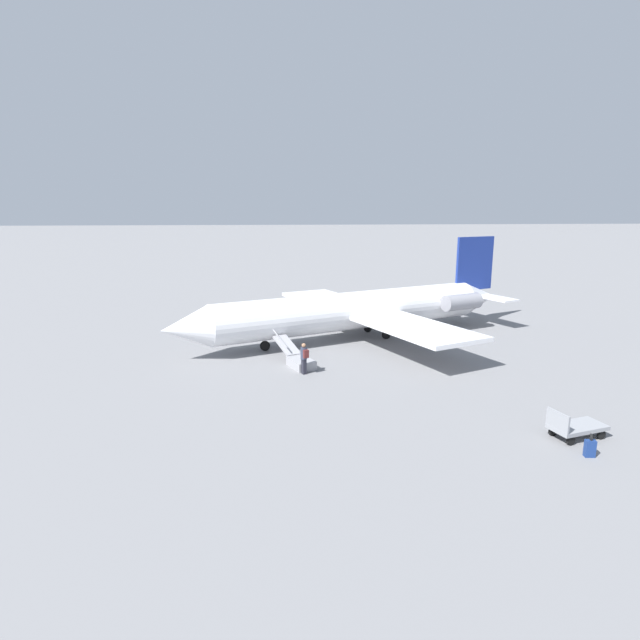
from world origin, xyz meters
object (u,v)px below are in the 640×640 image
airplane_main (364,309)px  passenger (304,356)px  suitcase (590,448)px  boarding_stairs (298,359)px  luggage_cart (575,427)px

airplane_main → passenger: 9.14m
airplane_main → suitcase: size_ratio=29.07×
boarding_stairs → passenger: 1.70m
airplane_main → luggage_cart: airplane_main is taller
airplane_main → passenger: airplane_main is taller
passenger → luggage_cart: passenger is taller
passenger → suitcase: size_ratio=1.98×
passenger → luggage_cart: bearing=-153.8°
airplane_main → passenger: (4.88, 7.65, -1.04)m
airplane_main → boarding_stairs: 8.12m
boarding_stairs → passenger: bearing=166.8°
luggage_cart → suitcase: 1.57m
boarding_stairs → luggage_cart: (-10.09, 10.66, 0.09)m
airplane_main → suitcase: (-4.59, 18.26, -1.71)m
airplane_main → luggage_cart: size_ratio=10.71×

